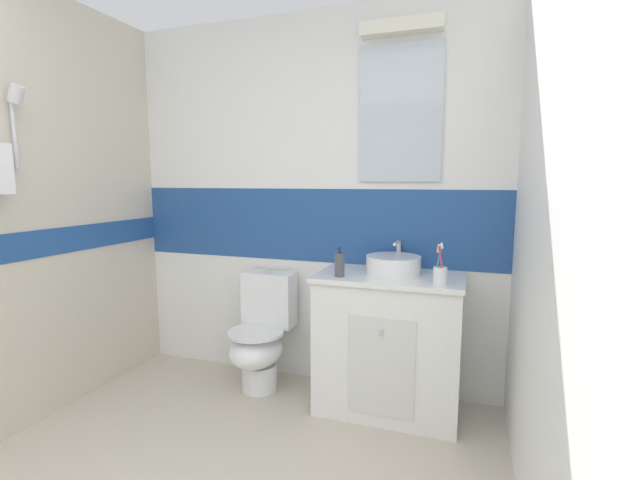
{
  "coord_description": "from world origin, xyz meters",
  "views": [
    {
      "loc": [
        1.05,
        -0.4,
        1.41
      ],
      "look_at": [
        0.28,
        1.82,
        1.09
      ],
      "focal_mm": 24.53,
      "sensor_mm": 36.0,
      "label": 1
    }
  ],
  "objects_px": {
    "soap_dispenser": "(340,265)",
    "toilet": "(261,335)",
    "toothbrush_cup": "(440,274)",
    "sink_basin": "(393,264)"
  },
  "relations": [
    {
      "from": "sink_basin",
      "to": "toothbrush_cup",
      "type": "relative_size",
      "value": 1.63
    },
    {
      "from": "soap_dispenser",
      "to": "toilet",
      "type": "bearing_deg",
      "value": 165.09
    },
    {
      "from": "sink_basin",
      "to": "toilet",
      "type": "distance_m",
      "value": 1.03
    },
    {
      "from": "toothbrush_cup",
      "to": "soap_dispenser",
      "type": "bearing_deg",
      "value": 179.43
    },
    {
      "from": "sink_basin",
      "to": "soap_dispenser",
      "type": "height_order",
      "value": "sink_basin"
    },
    {
      "from": "sink_basin",
      "to": "soap_dispenser",
      "type": "relative_size",
      "value": 2.11
    },
    {
      "from": "sink_basin",
      "to": "toilet",
      "type": "height_order",
      "value": "sink_basin"
    },
    {
      "from": "toothbrush_cup",
      "to": "soap_dispenser",
      "type": "xyz_separation_m",
      "value": [
        -0.57,
        0.01,
        0.01
      ]
    },
    {
      "from": "sink_basin",
      "to": "soap_dispenser",
      "type": "bearing_deg",
      "value": -146.34
    },
    {
      "from": "toilet",
      "to": "toothbrush_cup",
      "type": "distance_m",
      "value": 1.29
    }
  ]
}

